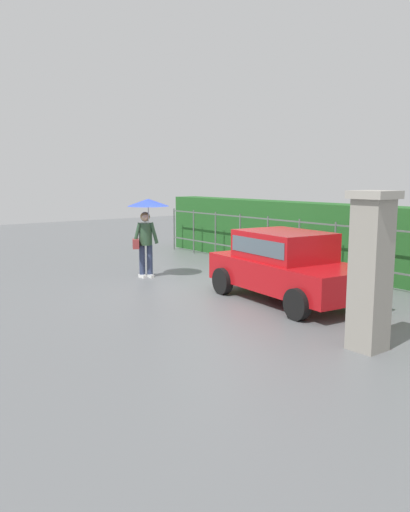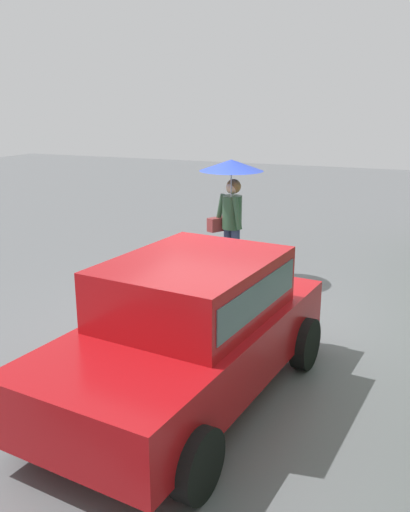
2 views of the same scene
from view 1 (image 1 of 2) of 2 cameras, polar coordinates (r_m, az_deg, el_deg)
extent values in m
plane|color=slate|center=(12.21, 0.72, -3.60)|extent=(40.00, 40.00, 0.00)
cube|color=#B71116|center=(10.99, 9.23, -2.01)|extent=(3.86, 2.04, 0.60)
cube|color=#B71116|center=(11.01, 8.80, 1.19)|extent=(2.05, 1.64, 0.60)
cube|color=#4C5B66|center=(11.01, 8.80, 1.29)|extent=(1.90, 1.64, 0.33)
cylinder|color=black|center=(10.75, 16.96, -4.04)|extent=(0.62, 0.24, 0.60)
cylinder|color=black|center=(9.59, 10.22, -5.32)|extent=(0.62, 0.24, 0.60)
cylinder|color=black|center=(12.51, 8.41, -1.98)|extent=(0.62, 0.24, 0.60)
cylinder|color=black|center=(11.53, 1.96, -2.81)|extent=(0.62, 0.24, 0.60)
cube|color=red|center=(12.73, 5.69, 0.22)|extent=(0.08, 0.21, 0.16)
cube|color=red|center=(12.11, 1.53, -0.18)|extent=(0.08, 0.21, 0.16)
cylinder|color=#2D3856|center=(13.55, -6.18, -0.56)|extent=(0.15, 0.15, 0.86)
cylinder|color=#2D3856|center=(13.55, -7.02, -0.58)|extent=(0.15, 0.15, 0.86)
cube|color=white|center=(13.56, -6.14, -2.22)|extent=(0.26, 0.10, 0.08)
cube|color=white|center=(13.55, -6.98, -2.24)|extent=(0.26, 0.10, 0.08)
cylinder|color=#2D4C33|center=(13.45, -6.66, 2.46)|extent=(0.34, 0.34, 0.58)
sphere|color=#DBAD89|center=(13.41, -6.69, 4.29)|extent=(0.22, 0.22, 0.22)
sphere|color=olive|center=(13.44, -6.69, 4.38)|extent=(0.25, 0.25, 0.25)
cylinder|color=#2D4C33|center=(13.38, -5.70, 2.57)|extent=(0.19, 0.24, 0.56)
cylinder|color=#2D4C33|center=(13.36, -7.58, 2.53)|extent=(0.19, 0.24, 0.56)
cylinder|color=#B2B2B7|center=(13.32, -6.32, 3.90)|extent=(0.02, 0.02, 0.77)
cone|color=blue|center=(13.29, -6.35, 5.96)|extent=(1.08, 1.08, 0.19)
cube|color=maroon|center=(13.35, -7.73, 1.36)|extent=(0.38, 0.30, 0.24)
cube|color=gray|center=(8.05, 17.97, -2.12)|extent=(0.48, 0.48, 2.30)
cube|color=#9E998E|center=(7.93, 18.38, 6.51)|extent=(0.60, 0.60, 0.12)
cylinder|color=#59605B|center=(18.72, -3.47, 3.03)|extent=(0.05, 0.05, 1.50)
cylinder|color=#59605B|center=(17.74, -1.27, 2.73)|extent=(0.05, 0.05, 1.50)
cylinder|color=#59605B|center=(16.78, 1.18, 2.38)|extent=(0.05, 0.05, 1.50)
cylinder|color=#59605B|center=(15.86, 3.92, 1.99)|extent=(0.05, 0.05, 1.50)
cylinder|color=#59605B|center=(14.99, 6.99, 1.56)|extent=(0.05, 0.05, 1.50)
cylinder|color=#59605B|center=(14.16, 10.43, 1.06)|extent=(0.05, 0.05, 1.50)
cylinder|color=#59605B|center=(13.39, 14.27, 0.49)|extent=(0.05, 0.05, 1.50)
cylinder|color=#59605B|center=(12.69, 18.56, -0.14)|extent=(0.05, 0.05, 1.50)
cube|color=#59605B|center=(14.09, 10.50, 3.76)|extent=(12.10, 0.03, 0.04)
cube|color=#59605B|center=(14.20, 10.39, -0.14)|extent=(12.10, 0.03, 0.04)
cube|color=#235B23|center=(14.79, 12.71, 2.09)|extent=(13.10, 0.90, 1.90)
camera|label=2|loc=(10.43, 37.70, 9.04)|focal=38.27mm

